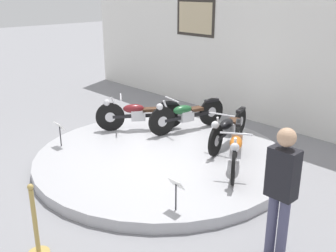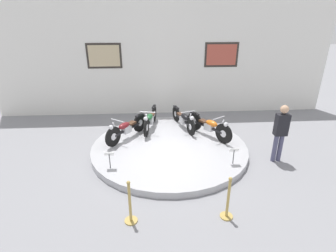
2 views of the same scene
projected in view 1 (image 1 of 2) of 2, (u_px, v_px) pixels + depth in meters
name	position (u px, v px, depth m)	size (l,w,h in m)	color
ground_plane	(162.00, 162.00, 7.85)	(60.00, 60.00, 0.00)	gray
display_platform	(162.00, 158.00, 7.81)	(4.94, 4.94, 0.19)	#ADADB2
back_wall	(271.00, 33.00, 9.40)	(14.00, 0.22, 4.54)	white
motorcycle_maroon	(138.00, 113.00, 8.96)	(1.22, 1.66, 0.80)	black
motorcycle_green	(186.00, 114.00, 8.91)	(0.59, 1.98, 0.80)	black
motorcycle_black	(228.00, 128.00, 8.08)	(0.69, 1.89, 0.78)	black
motorcycle_orange	(236.00, 147.00, 7.04)	(1.19, 1.69, 0.81)	black
info_placard_front_left	(60.00, 129.00, 8.02)	(0.26, 0.11, 0.51)	#333338
info_placard_front_centre	(176.00, 188.00, 5.68)	(0.26, 0.11, 0.51)	#333338
visitor_standing	(281.00, 186.00, 4.80)	(0.36, 0.23, 1.75)	#4C4C6B
stanchion_post_right_of_entry	(36.00, 232.00, 5.02)	(0.28, 0.28, 1.02)	tan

